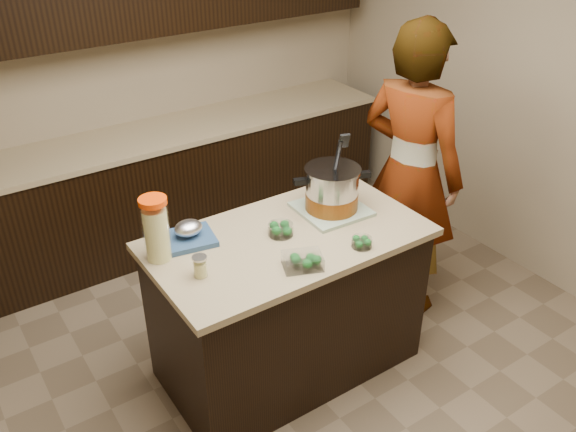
{
  "coord_description": "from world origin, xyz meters",
  "views": [
    {
      "loc": [
        -1.5,
        -2.23,
        2.6
      ],
      "look_at": [
        0.0,
        0.0,
        1.02
      ],
      "focal_mm": 38.0,
      "sensor_mm": 36.0,
      "label": 1
    }
  ],
  "objects_px": {
    "stock_pot": "(332,191)",
    "lemonade_pitcher": "(156,231)",
    "island": "(288,303)",
    "person": "(410,173)"
  },
  "relations": [
    {
      "from": "island",
      "to": "stock_pot",
      "type": "bearing_deg",
      "value": 13.55
    },
    {
      "from": "island",
      "to": "stock_pot",
      "type": "height_order",
      "value": "stock_pot"
    },
    {
      "from": "stock_pot",
      "to": "lemonade_pitcher",
      "type": "bearing_deg",
      "value": -165.43
    },
    {
      "from": "island",
      "to": "person",
      "type": "height_order",
      "value": "person"
    },
    {
      "from": "island",
      "to": "lemonade_pitcher",
      "type": "relative_size",
      "value": 4.42
    },
    {
      "from": "stock_pot",
      "to": "person",
      "type": "xyz_separation_m",
      "value": [
        0.63,
        0.04,
        -0.08
      ]
    },
    {
      "from": "person",
      "to": "stock_pot",
      "type": "bearing_deg",
      "value": 78.61
    },
    {
      "from": "stock_pot",
      "to": "person",
      "type": "relative_size",
      "value": 0.23
    },
    {
      "from": "stock_pot",
      "to": "lemonade_pitcher",
      "type": "xyz_separation_m",
      "value": [
        -0.99,
        0.1,
        0.03
      ]
    },
    {
      "from": "lemonade_pitcher",
      "to": "stock_pot",
      "type": "bearing_deg",
      "value": -5.72
    }
  ]
}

